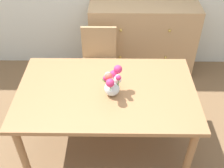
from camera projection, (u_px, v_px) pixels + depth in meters
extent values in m
plane|color=brown|center=(107.00, 142.00, 3.00)|extent=(12.00, 12.00, 0.00)
cube|color=#9E7047|center=(107.00, 92.00, 2.53)|extent=(1.66, 1.03, 0.04)
cylinder|color=#9E7047|center=(23.00, 155.00, 2.45)|extent=(0.07, 0.07, 0.72)
cylinder|color=#9E7047|center=(189.00, 156.00, 2.43)|extent=(0.07, 0.07, 0.72)
cylinder|color=#9E7047|center=(43.00, 91.00, 3.11)|extent=(0.07, 0.07, 0.72)
cylinder|color=#9E7047|center=(174.00, 92.00, 3.10)|extent=(0.07, 0.07, 0.72)
cube|color=tan|center=(99.00, 67.00, 3.30)|extent=(0.42, 0.42, 0.04)
cylinder|color=tan|center=(113.00, 92.00, 3.32)|extent=(0.04, 0.04, 0.44)
cylinder|color=tan|center=(84.00, 91.00, 3.32)|extent=(0.04, 0.04, 0.44)
cylinder|color=tan|center=(114.00, 73.00, 3.59)|extent=(0.04, 0.04, 0.44)
cylinder|color=tan|center=(86.00, 73.00, 3.60)|extent=(0.04, 0.04, 0.44)
cube|color=tan|center=(99.00, 43.00, 3.30)|extent=(0.42, 0.04, 0.42)
cube|color=tan|center=(142.00, 40.00, 3.70)|extent=(1.40, 0.44, 1.00)
sphere|color=#B7933D|center=(121.00, 30.00, 3.34)|extent=(0.04, 0.04, 0.04)
sphere|color=#B7933D|center=(170.00, 31.00, 3.34)|extent=(0.04, 0.04, 0.04)
sphere|color=#B7933D|center=(120.00, 57.00, 3.60)|extent=(0.04, 0.04, 0.04)
sphere|color=#B7933D|center=(166.00, 58.00, 3.59)|extent=(0.04, 0.04, 0.04)
sphere|color=silver|center=(112.00, 88.00, 2.43)|extent=(0.14, 0.14, 0.14)
sphere|color=#D12D66|center=(113.00, 74.00, 2.41)|extent=(0.07, 0.07, 0.07)
cylinder|color=#478438|center=(113.00, 77.00, 2.43)|extent=(0.01, 0.01, 0.06)
sphere|color=#D12D66|center=(110.00, 83.00, 2.27)|extent=(0.07, 0.07, 0.07)
cylinder|color=#478438|center=(110.00, 87.00, 2.30)|extent=(0.01, 0.01, 0.09)
sphere|color=white|center=(108.00, 75.00, 2.44)|extent=(0.06, 0.06, 0.06)
cylinder|color=#478438|center=(108.00, 77.00, 2.45)|extent=(0.01, 0.01, 0.03)
sphere|color=#E55B4C|center=(110.00, 82.00, 2.30)|extent=(0.07, 0.07, 0.07)
cylinder|color=#478438|center=(110.00, 85.00, 2.32)|extent=(0.01, 0.01, 0.08)
sphere|color=white|center=(118.00, 79.00, 2.39)|extent=(0.07, 0.07, 0.07)
cylinder|color=#478438|center=(118.00, 81.00, 2.40)|extent=(0.01, 0.01, 0.04)
sphere|color=#EA9EBC|center=(118.00, 77.00, 2.34)|extent=(0.05, 0.05, 0.05)
cylinder|color=#478438|center=(118.00, 81.00, 2.36)|extent=(0.01, 0.01, 0.09)
sphere|color=#D12D66|center=(105.00, 78.00, 2.38)|extent=(0.05, 0.05, 0.05)
cylinder|color=#478438|center=(105.00, 80.00, 2.40)|extent=(0.01, 0.01, 0.05)
sphere|color=#D12D66|center=(108.00, 79.00, 2.33)|extent=(0.04, 0.04, 0.04)
cylinder|color=#478438|center=(108.00, 83.00, 2.35)|extent=(0.01, 0.01, 0.08)
sphere|color=#D12D66|center=(118.00, 69.00, 2.39)|extent=(0.08, 0.08, 0.08)
cylinder|color=#478438|center=(118.00, 74.00, 2.42)|extent=(0.01, 0.01, 0.10)
sphere|color=#D12D66|center=(118.00, 78.00, 2.32)|extent=(0.05, 0.05, 0.05)
cylinder|color=#478438|center=(118.00, 82.00, 2.35)|extent=(0.01, 0.01, 0.09)
sphere|color=#E55B4C|center=(108.00, 76.00, 2.31)|extent=(0.07, 0.07, 0.07)
cylinder|color=#478438|center=(109.00, 81.00, 2.34)|extent=(0.01, 0.01, 0.11)
ellipsoid|color=#478438|center=(108.00, 76.00, 2.42)|extent=(0.05, 0.07, 0.03)
ellipsoid|color=#478438|center=(105.00, 81.00, 2.41)|extent=(0.07, 0.05, 0.03)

